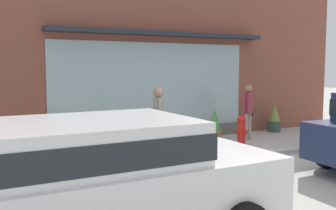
# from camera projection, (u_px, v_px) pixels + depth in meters

# --- Properties ---
(ground_plane) EXTENTS (60.00, 60.00, 0.00)m
(ground_plane) POSITION_uv_depth(u_px,v_px,m) (218.00, 161.00, 9.19)
(ground_plane) COLOR #B2AFA8
(curb_strip) EXTENTS (14.00, 0.24, 0.12)m
(curb_strip) POSITION_uv_depth(u_px,v_px,m) (223.00, 160.00, 9.01)
(curb_strip) COLOR #B2B2AD
(curb_strip) RESTS_ON ground_plane
(storefront) EXTENTS (14.00, 0.81, 5.23)m
(storefront) POSITION_uv_depth(u_px,v_px,m) (158.00, 55.00, 11.76)
(storefront) COLOR brown
(storefront) RESTS_ON ground_plane
(fire_hydrant) EXTENTS (0.40, 0.36, 0.87)m
(fire_hydrant) POSITION_uv_depth(u_px,v_px,m) (241.00, 130.00, 10.88)
(fire_hydrant) COLOR red
(fire_hydrant) RESTS_ON ground_plane
(pedestrian_with_handbag) EXTENTS (0.64, 0.27, 1.68)m
(pedestrian_with_handbag) POSITION_uv_depth(u_px,v_px,m) (249.00, 108.00, 11.70)
(pedestrian_with_handbag) COLOR #9E9384
(pedestrian_with_handbag) RESTS_ON ground_plane
(pedestrian_passerby) EXTENTS (0.28, 0.45, 1.71)m
(pedestrian_passerby) POSITION_uv_depth(u_px,v_px,m) (158.00, 117.00, 9.32)
(pedestrian_passerby) COLOR #232328
(pedestrian_passerby) RESTS_ON ground_plane
(parked_car_white) EXTENTS (4.22, 2.13, 1.59)m
(parked_car_white) POSITION_uv_depth(u_px,v_px,m) (104.00, 176.00, 4.64)
(parked_car_white) COLOR white
(parked_car_white) RESTS_ON ground_plane
(potted_plant_near_hydrant) EXTENTS (0.44, 0.44, 0.97)m
(potted_plant_near_hydrant) POSITION_uv_depth(u_px,v_px,m) (274.00, 118.00, 13.32)
(potted_plant_near_hydrant) COLOR #33473D
(potted_plant_near_hydrant) RESTS_ON ground_plane
(potted_plant_window_center) EXTENTS (0.43, 0.43, 1.08)m
(potted_plant_window_center) POSITION_uv_depth(u_px,v_px,m) (78.00, 131.00, 10.24)
(potted_plant_window_center) COLOR #4C4C51
(potted_plant_window_center) RESTS_ON ground_plane
(potted_plant_window_left) EXTENTS (0.24, 0.24, 1.02)m
(potted_plant_window_left) POSITION_uv_depth(u_px,v_px,m) (134.00, 129.00, 10.82)
(potted_plant_window_left) COLOR #33473D
(potted_plant_window_left) RESTS_ON ground_plane
(potted_plant_low_front) EXTENTS (0.47, 0.47, 0.91)m
(potted_plant_low_front) POSITION_uv_depth(u_px,v_px,m) (214.00, 124.00, 12.04)
(potted_plant_low_front) COLOR #9E6042
(potted_plant_low_front) RESTS_ON ground_plane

